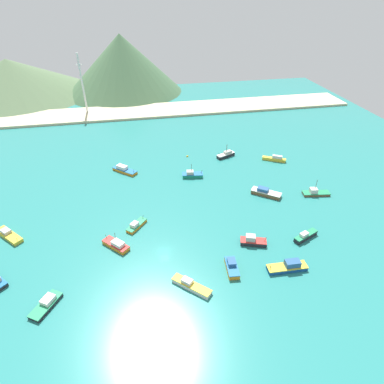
{
  "coord_description": "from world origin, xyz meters",
  "views": [
    {
      "loc": [
        -4.86,
        -66.4,
        63.6
      ],
      "look_at": [
        12.76,
        24.54,
        2.5
      ],
      "focal_mm": 30.22,
      "sensor_mm": 36.0,
      "label": 1
    }
  ],
  "objects_px": {
    "fishing_boat_1": "(46,304)",
    "fishing_boat_7": "(315,193)",
    "fishing_boat_5": "(253,241)",
    "fishing_boat_10": "(136,225)",
    "radio_tower": "(82,84)",
    "fishing_boat_12": "(9,235)",
    "buoy_0": "(187,156)",
    "fishing_boat_11": "(275,159)",
    "fishing_boat_13": "(288,267)",
    "fishing_boat_9": "(226,155)",
    "fishing_boat_8": "(305,236)",
    "fishing_boat_15": "(192,175)",
    "fishing_boat_4": "(191,285)",
    "fishing_boat_3": "(124,170)",
    "fishing_boat_2": "(266,193)",
    "fishing_boat_14": "(232,267)",
    "fishing_boat_6": "(116,245)"
  },
  "relations": [
    {
      "from": "fishing_boat_1",
      "to": "fishing_boat_7",
      "type": "bearing_deg",
      "value": 20.17
    },
    {
      "from": "fishing_boat_5",
      "to": "fishing_boat_10",
      "type": "distance_m",
      "value": 35.25
    },
    {
      "from": "radio_tower",
      "to": "fishing_boat_7",
      "type": "bearing_deg",
      "value": -49.74
    },
    {
      "from": "fishing_boat_12",
      "to": "buoy_0",
      "type": "bearing_deg",
      "value": 33.82
    },
    {
      "from": "fishing_boat_7",
      "to": "fishing_boat_11",
      "type": "height_order",
      "value": "fishing_boat_7"
    },
    {
      "from": "fishing_boat_13",
      "to": "fishing_boat_9",
      "type": "bearing_deg",
      "value": 88.35
    },
    {
      "from": "fishing_boat_8",
      "to": "fishing_boat_15",
      "type": "relative_size",
      "value": 1.03
    },
    {
      "from": "fishing_boat_13",
      "to": "buoy_0",
      "type": "distance_m",
      "value": 69.92
    },
    {
      "from": "fishing_boat_11",
      "to": "fishing_boat_13",
      "type": "xyz_separation_m",
      "value": [
        -20.86,
        -57.86,
        0.06
      ]
    },
    {
      "from": "fishing_boat_4",
      "to": "fishing_boat_11",
      "type": "distance_m",
      "value": 75.33
    },
    {
      "from": "fishing_boat_10",
      "to": "radio_tower",
      "type": "bearing_deg",
      "value": 101.76
    },
    {
      "from": "fishing_boat_3",
      "to": "fishing_boat_9",
      "type": "height_order",
      "value": "fishing_boat_9"
    },
    {
      "from": "fishing_boat_8",
      "to": "fishing_boat_4",
      "type": "bearing_deg",
      "value": -162.54
    },
    {
      "from": "fishing_boat_8",
      "to": "fishing_boat_2",
      "type": "bearing_deg",
      "value": 96.76
    },
    {
      "from": "radio_tower",
      "to": "fishing_boat_10",
      "type": "bearing_deg",
      "value": -78.24
    },
    {
      "from": "fishing_boat_8",
      "to": "radio_tower",
      "type": "relative_size",
      "value": 0.26
    },
    {
      "from": "fishing_boat_4",
      "to": "fishing_boat_9",
      "type": "bearing_deg",
      "value": 67.14
    },
    {
      "from": "fishing_boat_7",
      "to": "fishing_boat_15",
      "type": "height_order",
      "value": "fishing_boat_7"
    },
    {
      "from": "fishing_boat_12",
      "to": "radio_tower",
      "type": "height_order",
      "value": "radio_tower"
    },
    {
      "from": "fishing_boat_15",
      "to": "fishing_boat_1",
      "type": "bearing_deg",
      "value": -130.77
    },
    {
      "from": "fishing_boat_4",
      "to": "radio_tower",
      "type": "distance_m",
      "value": 137.9
    },
    {
      "from": "fishing_boat_1",
      "to": "fishing_boat_7",
      "type": "xyz_separation_m",
      "value": [
        84.79,
        31.14,
        0.1
      ]
    },
    {
      "from": "fishing_boat_13",
      "to": "fishing_boat_15",
      "type": "distance_m",
      "value": 53.81
    },
    {
      "from": "fishing_boat_1",
      "to": "fishing_boat_9",
      "type": "height_order",
      "value": "fishing_boat_9"
    },
    {
      "from": "fishing_boat_3",
      "to": "fishing_boat_5",
      "type": "height_order",
      "value": "fishing_boat_5"
    },
    {
      "from": "fishing_boat_2",
      "to": "fishing_boat_7",
      "type": "distance_m",
      "value": 17.64
    },
    {
      "from": "fishing_boat_12",
      "to": "fishing_boat_3",
      "type": "bearing_deg",
      "value": 43.83
    },
    {
      "from": "fishing_boat_12",
      "to": "fishing_boat_14",
      "type": "relative_size",
      "value": 1.3
    },
    {
      "from": "buoy_0",
      "to": "radio_tower",
      "type": "height_order",
      "value": "radio_tower"
    },
    {
      "from": "fishing_boat_7",
      "to": "buoy_0",
      "type": "height_order",
      "value": "fishing_boat_7"
    },
    {
      "from": "fishing_boat_7",
      "to": "fishing_boat_8",
      "type": "xyz_separation_m",
      "value": [
        -14.51,
        -20.7,
        0.11
      ]
    },
    {
      "from": "fishing_boat_5",
      "to": "fishing_boat_15",
      "type": "xyz_separation_m",
      "value": [
        -9.85,
        40.35,
        -0.1
      ]
    },
    {
      "from": "fishing_boat_2",
      "to": "fishing_boat_3",
      "type": "height_order",
      "value": "fishing_boat_2"
    },
    {
      "from": "fishing_boat_2",
      "to": "fishing_boat_13",
      "type": "xyz_separation_m",
      "value": [
        -7.38,
        -34.3,
        0.03
      ]
    },
    {
      "from": "fishing_boat_7",
      "to": "fishing_boat_8",
      "type": "bearing_deg",
      "value": -125.02
    },
    {
      "from": "fishing_boat_1",
      "to": "fishing_boat_3",
      "type": "bearing_deg",
      "value": 72.65
    },
    {
      "from": "fishing_boat_8",
      "to": "fishing_boat_13",
      "type": "bearing_deg",
      "value": -134.51
    },
    {
      "from": "fishing_boat_11",
      "to": "buoy_0",
      "type": "bearing_deg",
      "value": 163.36
    },
    {
      "from": "fishing_boat_12",
      "to": "fishing_boat_15",
      "type": "relative_size",
      "value": 1.17
    },
    {
      "from": "fishing_boat_8",
      "to": "fishing_boat_13",
      "type": "distance_m",
      "value": 14.57
    },
    {
      "from": "radio_tower",
      "to": "fishing_boat_4",
      "type": "bearing_deg",
      "value": -75.5
    },
    {
      "from": "fishing_boat_6",
      "to": "fishing_boat_9",
      "type": "bearing_deg",
      "value": 46.33
    },
    {
      "from": "fishing_boat_1",
      "to": "fishing_boat_15",
      "type": "xyz_separation_m",
      "value": [
        44.44,
        51.54,
        0.24
      ]
    },
    {
      "from": "fishing_boat_1",
      "to": "fishing_boat_9",
      "type": "bearing_deg",
      "value": 46.54
    },
    {
      "from": "fishing_boat_10",
      "to": "fishing_boat_13",
      "type": "xyz_separation_m",
      "value": [
        38.2,
        -24.98,
        0.25
      ]
    },
    {
      "from": "fishing_boat_14",
      "to": "fishing_boat_6",
      "type": "bearing_deg",
      "value": 154.14
    },
    {
      "from": "fishing_boat_6",
      "to": "fishing_boat_13",
      "type": "distance_m",
      "value": 47.35
    },
    {
      "from": "buoy_0",
      "to": "fishing_boat_5",
      "type": "bearing_deg",
      "value": -81.41
    },
    {
      "from": "fishing_boat_5",
      "to": "fishing_boat_13",
      "type": "bearing_deg",
      "value": -62.59
    },
    {
      "from": "fishing_boat_4",
      "to": "fishing_boat_13",
      "type": "distance_m",
      "value": 26.12
    }
  ]
}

